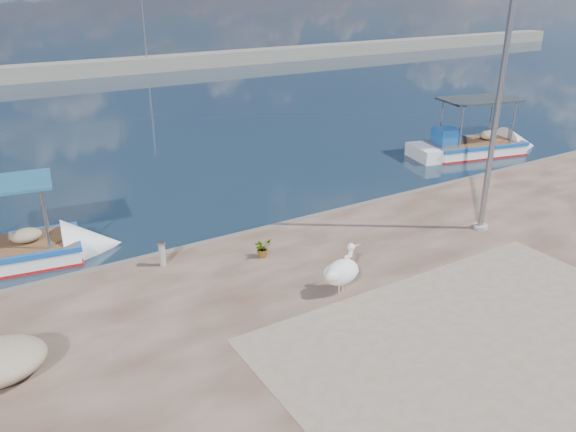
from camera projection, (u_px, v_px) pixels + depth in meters
The scene contains 9 objects.
ground at pixel (374, 322), 12.94m from camera, with size 1400.00×1400.00×0.00m, color #162635.
quay_patch at pixel (515, 360), 10.87m from camera, with size 9.00×7.00×0.01m, color gray.
breakwater at pixel (48, 72), 44.13m from camera, with size 120.00×2.20×7.50m.
boat_left at pixel (0, 258), 15.49m from camera, with size 5.91×2.66×2.74m.
boat_right at pixel (472, 149), 25.34m from camera, with size 6.36×3.27×2.92m.
pelican at pixel (342, 271), 13.03m from camera, with size 1.22×0.76×1.16m.
lamp_post at pixel (495, 118), 15.37m from camera, with size 0.44×0.96×7.00m.
bollard_near at pixel (162, 253), 14.32m from camera, with size 0.22×0.22×0.67m.
potted_plant at pixel (262, 248), 14.84m from camera, with size 0.46×0.40×0.51m, color #33722D.
Camera 1 is at (-7.41, -8.32, 7.30)m, focal length 35.00 mm.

